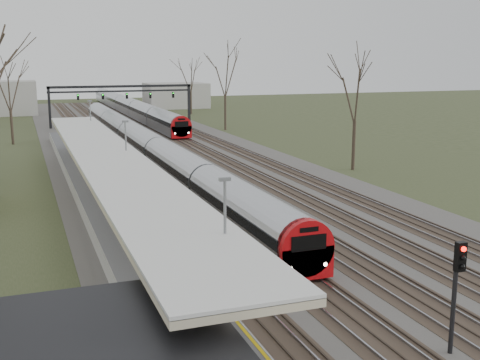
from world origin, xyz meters
The scene contains 8 objects.
track_bed centered at (0.26, 55.00, 0.06)m, with size 24.00×160.00×0.22m.
platform centered at (-9.05, 37.50, 0.50)m, with size 3.50×69.00×1.00m, color #9E9B93.
canopy centered at (-9.05, 32.99, 3.93)m, with size 4.10×50.00×3.11m.
signal_gantry centered at (0.29, 84.99, 4.91)m, with size 21.00×0.59×6.08m.
tree_east_far centered at (14.00, 42.00, 7.29)m, with size 5.00×5.00×10.30m.
train_near centered at (-2.50, 55.33, 1.48)m, with size 2.62×75.21×3.05m.
train_far centered at (4.50, 103.99, 1.48)m, with size 2.62×75.21×3.05m.
signal_post centered at (-0.75, 10.50, 2.72)m, with size 0.35×0.45×4.10m.
Camera 1 is at (-14.03, -4.77, 10.01)m, focal length 45.00 mm.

